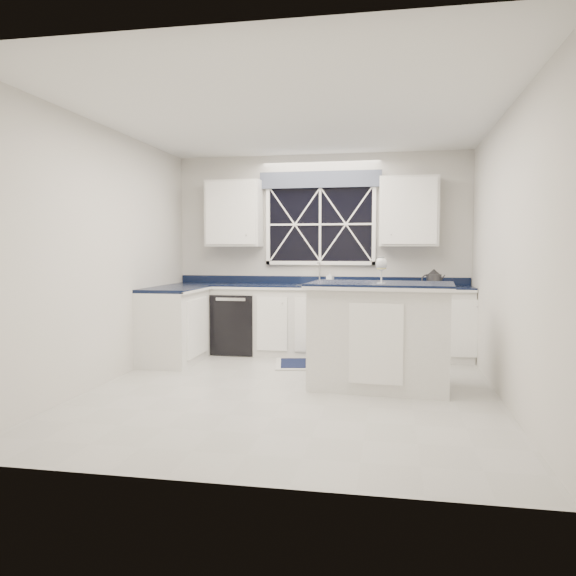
% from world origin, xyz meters
% --- Properties ---
extents(ground, '(4.50, 4.50, 0.00)m').
position_xyz_m(ground, '(0.00, 0.00, 0.00)').
color(ground, '#ADADA8').
rests_on(ground, ground).
extents(back_wall, '(4.00, 0.10, 2.70)m').
position_xyz_m(back_wall, '(0.00, 2.25, 1.35)').
color(back_wall, silver).
rests_on(back_wall, ground).
extents(base_cabinets, '(3.99, 1.60, 0.90)m').
position_xyz_m(base_cabinets, '(-0.33, 1.78, 0.45)').
color(base_cabinets, silver).
rests_on(base_cabinets, ground).
extents(countertop, '(3.98, 0.64, 0.04)m').
position_xyz_m(countertop, '(0.00, 1.95, 0.92)').
color(countertop, black).
rests_on(countertop, base_cabinets).
extents(dishwasher, '(0.60, 0.58, 0.82)m').
position_xyz_m(dishwasher, '(-1.10, 1.95, 0.41)').
color(dishwasher, black).
rests_on(dishwasher, ground).
extents(window, '(1.65, 0.09, 1.26)m').
position_xyz_m(window, '(0.00, 2.20, 1.83)').
color(window, black).
rests_on(window, ground).
extents(upper_cabinets, '(3.10, 0.34, 0.90)m').
position_xyz_m(upper_cabinets, '(0.00, 2.08, 1.90)').
color(upper_cabinets, silver).
rests_on(upper_cabinets, ground).
extents(faucet, '(0.05, 0.20, 0.30)m').
position_xyz_m(faucet, '(0.00, 2.14, 1.10)').
color(faucet, '#BDBDBF').
rests_on(faucet, countertop).
extents(island, '(1.50, 0.97, 1.07)m').
position_xyz_m(island, '(0.86, 0.35, 0.54)').
color(island, silver).
rests_on(island, ground).
extents(rug, '(1.27, 0.92, 0.02)m').
position_xyz_m(rug, '(0.15, 1.35, 0.01)').
color(rug, beige).
rests_on(rug, ground).
extents(kettle, '(0.31, 0.23, 0.22)m').
position_xyz_m(kettle, '(1.49, 1.92, 1.04)').
color(kettle, '#2B2B2E').
rests_on(kettle, countertop).
extents(wine_glass, '(0.11, 0.11, 0.27)m').
position_xyz_m(wine_glass, '(0.87, 0.22, 1.26)').
color(wine_glass, white).
rests_on(wine_glass, island).
extents(soap_bottle, '(0.10, 0.10, 0.18)m').
position_xyz_m(soap_bottle, '(0.15, 2.10, 1.03)').
color(soap_bottle, silver).
rests_on(soap_bottle, countertop).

